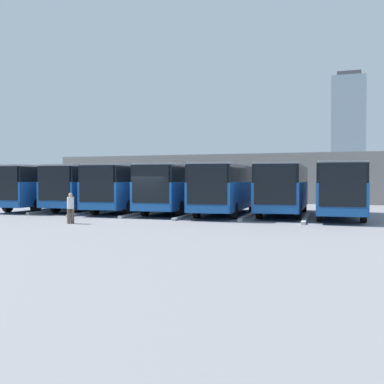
{
  "coord_description": "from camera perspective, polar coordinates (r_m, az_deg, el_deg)",
  "views": [
    {
      "loc": [
        -12.81,
        25.51,
        2.4
      ],
      "look_at": [
        -0.95,
        -5.3,
        1.45
      ],
      "focal_mm": 45.0,
      "sensor_mm": 36.0,
      "label": 1
    }
  ],
  "objects": [
    {
      "name": "pedestrian",
      "position": [
        26.23,
        -14.2,
        -1.75
      ],
      "size": [
        0.51,
        0.51,
        1.62
      ],
      "rotation": [
        0.0,
        0.0,
        3.96
      ],
      "color": "brown",
      "rests_on": "ground_plane"
    },
    {
      "name": "curb_divider_0",
      "position": [
        29.35,
        13.43,
        -2.95
      ],
      "size": [
        0.94,
        7.97,
        0.15
      ],
      "primitive_type": "cube",
      "rotation": [
        0.0,
        0.0,
        0.09
      ],
      "color": "#B2B2AD",
      "rests_on": "ground_plane"
    },
    {
      "name": "bus_1",
      "position": [
        31.86,
        10.83,
        0.62
      ],
      "size": [
        3.52,
        10.83,
        3.32
      ],
      "rotation": [
        0.0,
        0.0,
        0.09
      ],
      "color": "#19519E",
      "rests_on": "ground_plane"
    },
    {
      "name": "bus_4",
      "position": [
        34.56,
        -7.25,
        0.71
      ],
      "size": [
        3.52,
        10.83,
        3.32
      ],
      "rotation": [
        0.0,
        0.0,
        0.09
      ],
      "color": "#19519E",
      "rests_on": "ground_plane"
    },
    {
      "name": "bus_6",
      "position": [
        38.42,
        -16.72,
        0.75
      ],
      "size": [
        3.52,
        10.83,
        3.32
      ],
      "rotation": [
        0.0,
        0.0,
        0.09
      ],
      "color": "#19519E",
      "rests_on": "ground_plane"
    },
    {
      "name": "bus_0",
      "position": [
        30.65,
        17.16,
        0.54
      ],
      "size": [
        3.52,
        10.83,
        3.32
      ],
      "rotation": [
        0.0,
        0.0,
        0.09
      ],
      "color": "#19519E",
      "rests_on": "ground_plane"
    },
    {
      "name": "station_building",
      "position": [
        52.55,
        6.95,
        1.67
      ],
      "size": [
        41.22,
        13.12,
        4.82
      ],
      "color": "gray",
      "rests_on": "ground_plane"
    },
    {
      "name": "curb_divider_5",
      "position": [
        36.7,
        -15.35,
        -2.05
      ],
      "size": [
        0.94,
        7.97,
        0.15
      ],
      "primitive_type": "cube",
      "rotation": [
        0.0,
        0.0,
        0.09
      ],
      "color": "#B2B2AD",
      "rests_on": "ground_plane"
    },
    {
      "name": "curb_divider_4",
      "position": [
        34.18,
        -11.13,
        -2.29
      ],
      "size": [
        0.94,
        7.97,
        0.15
      ],
      "primitive_type": "cube",
      "rotation": [
        0.0,
        0.0,
        0.09
      ],
      "color": "#B2B2AD",
      "rests_on": "ground_plane"
    },
    {
      "name": "curb_divider_3",
      "position": [
        32.54,
        -5.67,
        -2.47
      ],
      "size": [
        0.94,
        7.97,
        0.15
      ],
      "primitive_type": "cube",
      "rotation": [
        0.0,
        0.0,
        0.09
      ],
      "color": "#B2B2AD",
      "rests_on": "ground_plane"
    },
    {
      "name": "curb_divider_1",
      "position": [
        30.78,
        7.0,
        -2.7
      ],
      "size": [
        0.94,
        7.97,
        0.15
      ],
      "primitive_type": "cube",
      "rotation": [
        0.0,
        0.0,
        0.09
      ],
      "color": "#B2B2AD",
      "rests_on": "ground_plane"
    },
    {
      "name": "office_tower",
      "position": [
        265.39,
        18.11,
        7.09
      ],
      "size": [
        16.8,
        16.8,
        57.24
      ],
      "color": "#93A8B7",
      "rests_on": "ground_plane"
    },
    {
      "name": "curb_divider_2",
      "position": [
        30.89,
        0.09,
        -2.68
      ],
      "size": [
        0.94,
        7.97,
        0.15
      ],
      "primitive_type": "cube",
      "rotation": [
        0.0,
        0.0,
        0.09
      ],
      "color": "#B2B2AD",
      "rests_on": "ground_plane"
    },
    {
      "name": "bus_5",
      "position": [
        36.91,
        -11.68,
        0.75
      ],
      "size": [
        3.52,
        10.83,
        3.32
      ],
      "rotation": [
        0.0,
        0.0,
        0.09
      ],
      "color": "#19519E",
      "rests_on": "ground_plane"
    },
    {
      "name": "bus_2",
      "position": [
        31.71,
        4.13,
        0.64
      ],
      "size": [
        3.52,
        10.83,
        3.32
      ],
      "rotation": [
        0.0,
        0.0,
        0.09
      ],
      "color": "#19519E",
      "rests_on": "ground_plane"
    },
    {
      "name": "bus_3",
      "position": [
        33.14,
        -1.69,
        0.69
      ],
      "size": [
        3.52,
        10.83,
        3.32
      ],
      "rotation": [
        0.0,
        0.0,
        0.09
      ],
      "color": "#19519E",
      "rests_on": "ground_plane"
    },
    {
      "name": "ground_plane",
      "position": [
        28.65,
        -5.6,
        -3.17
      ],
      "size": [
        600.0,
        600.0,
        0.0
      ],
      "primitive_type": "plane",
      "color": "gray"
    }
  ]
}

